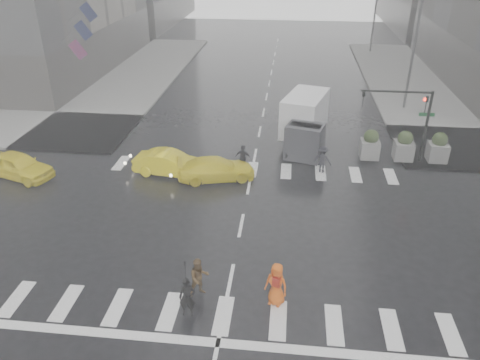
# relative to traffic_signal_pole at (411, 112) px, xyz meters

# --- Properties ---
(ground) EXTENTS (120.00, 120.00, 0.00)m
(ground) POSITION_rel_traffic_signal_pole_xyz_m (-9.01, -8.01, -3.22)
(ground) COLOR black
(ground) RESTS_ON ground
(sidewalk_nw) EXTENTS (35.00, 35.00, 0.15)m
(sidewalk_nw) POSITION_rel_traffic_signal_pole_xyz_m (-28.51, 9.49, -3.14)
(sidewalk_nw) COLOR gray
(sidewalk_nw) RESTS_ON ground
(road_markings) EXTENTS (18.00, 48.00, 0.01)m
(road_markings) POSITION_rel_traffic_signal_pole_xyz_m (-9.01, -8.01, -3.21)
(road_markings) COLOR silver
(road_markings) RESTS_ON ground
(traffic_signal_pole) EXTENTS (4.45, 0.42, 4.50)m
(traffic_signal_pole) POSITION_rel_traffic_signal_pole_xyz_m (0.00, 0.00, 0.00)
(traffic_signal_pole) COLOR black
(traffic_signal_pole) RESTS_ON ground
(street_lamp_near) EXTENTS (2.15, 0.22, 9.00)m
(street_lamp_near) POSITION_rel_traffic_signal_pole_xyz_m (1.86, 9.99, 1.73)
(street_lamp_near) COLOR #59595B
(street_lamp_near) RESTS_ON ground
(street_lamp_far) EXTENTS (2.15, 0.22, 9.00)m
(street_lamp_far) POSITION_rel_traffic_signal_pole_xyz_m (1.86, 29.99, 1.73)
(street_lamp_far) COLOR #59595B
(street_lamp_far) RESTS_ON ground
(planter_west) EXTENTS (1.10, 1.10, 1.80)m
(planter_west) POSITION_rel_traffic_signal_pole_xyz_m (-2.01, 0.19, -2.23)
(planter_west) COLOR gray
(planter_west) RESTS_ON ground
(planter_mid) EXTENTS (1.10, 1.10, 1.80)m
(planter_mid) POSITION_rel_traffic_signal_pole_xyz_m (-0.01, 0.19, -2.23)
(planter_mid) COLOR gray
(planter_mid) RESTS_ON ground
(planter_east) EXTENTS (1.10, 1.10, 1.80)m
(planter_east) POSITION_rel_traffic_signal_pole_xyz_m (1.99, 0.19, -2.23)
(planter_east) COLOR gray
(planter_east) RESTS_ON ground
(flag_cluster) EXTENTS (2.87, 3.06, 4.69)m
(flag_cluster) POSITION_rel_traffic_signal_pole_xyz_m (-24.09, 10.49, 2.42)
(flag_cluster) COLOR #59595B
(flag_cluster) RESTS_ON ground
(pedestrian_black) EXTENTS (1.01, 1.03, 2.43)m
(pedestrian_black) POSITION_rel_traffic_signal_pole_xyz_m (-10.30, -14.07, -1.59)
(pedestrian_black) COLOR black
(pedestrian_black) RESTS_ON ground
(pedestrian_brown) EXTENTS (0.98, 0.91, 1.62)m
(pedestrian_brown) POSITION_rel_traffic_signal_pole_xyz_m (-10.07, -12.95, -2.40)
(pedestrian_brown) COLOR #48331A
(pedestrian_brown) RESTS_ON ground
(pedestrian_orange) EXTENTS (1.01, 0.84, 1.78)m
(pedestrian_orange) POSITION_rel_traffic_signal_pole_xyz_m (-7.14, -13.12, -2.32)
(pedestrian_orange) COLOR #D9530F
(pedestrian_orange) RESTS_ON ground
(pedestrian_far_a) EXTENTS (1.03, 0.74, 1.60)m
(pedestrian_far_a) POSITION_rel_traffic_signal_pole_xyz_m (-9.53, -2.13, -2.42)
(pedestrian_far_a) COLOR black
(pedestrian_far_a) RESTS_ON ground
(pedestrian_far_b) EXTENTS (1.20, 0.92, 1.64)m
(pedestrian_far_b) POSITION_rel_traffic_signal_pole_xyz_m (-4.94, -1.86, -2.40)
(pedestrian_far_b) COLOR black
(pedestrian_far_b) RESTS_ON ground
(taxi_front) EXTENTS (4.56, 2.94, 1.44)m
(taxi_front) POSITION_rel_traffic_signal_pole_xyz_m (-22.12, -4.40, -2.50)
(taxi_front) COLOR yellow
(taxi_front) RESTS_ON ground
(taxi_mid) EXTENTS (4.30, 1.93, 1.37)m
(taxi_mid) POSITION_rel_traffic_signal_pole_xyz_m (-13.65, -3.11, -2.53)
(taxi_mid) COLOR yellow
(taxi_mid) RESTS_ON ground
(taxi_rear) EXTENTS (4.17, 2.71, 1.26)m
(taxi_rear) POSITION_rel_traffic_signal_pole_xyz_m (-10.93, -3.39, -2.59)
(taxi_rear) COLOR yellow
(taxi_rear) RESTS_ON ground
(box_truck) EXTENTS (2.24, 5.96, 3.17)m
(box_truck) POSITION_rel_traffic_signal_pole_xyz_m (-5.99, 1.97, -1.53)
(box_truck) COLOR silver
(box_truck) RESTS_ON ground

